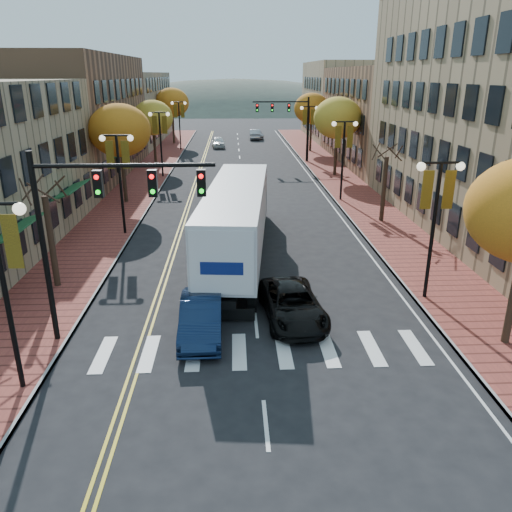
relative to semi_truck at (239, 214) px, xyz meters
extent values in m
plane|color=black|center=(0.56, -11.88, -2.39)|extent=(200.00, 200.00, 0.00)
cube|color=brown|center=(-8.44, 20.62, -2.31)|extent=(4.00, 85.00, 0.15)
cube|color=brown|center=(9.56, 20.62, -2.31)|extent=(4.00, 85.00, 0.15)
cube|color=brown|center=(-16.44, 24.12, 3.11)|extent=(12.00, 24.00, 11.00)
cube|color=#9E8966|center=(-16.44, 49.12, 2.36)|extent=(12.00, 26.00, 9.50)
cube|color=brown|center=(19.06, 30.12, 2.61)|extent=(15.00, 24.00, 10.00)
cube|color=#9E8966|center=(19.06, 52.12, 3.11)|extent=(15.00, 20.00, 11.00)
cylinder|color=#382619|center=(-8.44, -3.88, -0.14)|extent=(0.28, 0.28, 4.20)
cylinder|color=#382619|center=(-8.44, 12.12, 0.21)|extent=(0.28, 0.28, 4.90)
ellipsoid|color=orange|center=(-8.44, 12.12, 3.07)|extent=(4.48, 4.48, 3.81)
cylinder|color=#382619|center=(-8.44, 28.12, 0.04)|extent=(0.28, 0.28, 4.55)
ellipsoid|color=gold|center=(-8.44, 28.12, 2.68)|extent=(4.16, 4.16, 3.54)
cylinder|color=#382619|center=(-8.44, 46.12, 0.28)|extent=(0.28, 0.28, 5.04)
ellipsoid|color=orange|center=(-8.44, 46.12, 3.23)|extent=(4.61, 4.61, 3.92)
cylinder|color=#382619|center=(9.56, 6.12, -0.14)|extent=(0.28, 0.28, 4.20)
cylinder|color=#382619|center=(9.56, 22.12, 0.21)|extent=(0.28, 0.28, 4.90)
ellipsoid|color=gold|center=(9.56, 22.12, 3.07)|extent=(4.48, 4.48, 3.81)
cylinder|color=#382619|center=(9.56, 38.12, 0.14)|extent=(0.28, 0.28, 4.76)
ellipsoid|color=orange|center=(9.56, 38.12, 2.91)|extent=(4.35, 4.35, 3.70)
cylinder|color=black|center=(-6.94, -11.88, 0.61)|extent=(0.16, 0.16, 6.00)
sphere|color=#FFF2CC|center=(-6.14, -11.88, 3.46)|extent=(0.36, 0.36, 0.36)
cube|color=#AC8516|center=(-6.49, -11.88, 2.51)|extent=(0.45, 0.03, 1.60)
cylinder|color=black|center=(-6.94, 4.12, 0.61)|extent=(0.16, 0.16, 6.00)
cylinder|color=black|center=(-6.94, 4.12, 3.61)|extent=(1.60, 0.10, 0.10)
sphere|color=#FFF2CC|center=(-7.74, 4.12, 3.46)|extent=(0.36, 0.36, 0.36)
sphere|color=#FFF2CC|center=(-6.14, 4.12, 3.46)|extent=(0.36, 0.36, 0.36)
cube|color=#AC8516|center=(-7.39, 4.12, 2.51)|extent=(0.45, 0.03, 1.60)
cube|color=#AC8516|center=(-6.49, 4.12, 2.51)|extent=(0.45, 0.03, 1.60)
cylinder|color=black|center=(-6.94, 22.12, 0.61)|extent=(0.16, 0.16, 6.00)
cylinder|color=black|center=(-6.94, 22.12, 3.61)|extent=(1.60, 0.10, 0.10)
sphere|color=#FFF2CC|center=(-7.74, 22.12, 3.46)|extent=(0.36, 0.36, 0.36)
sphere|color=#FFF2CC|center=(-6.14, 22.12, 3.46)|extent=(0.36, 0.36, 0.36)
cube|color=#AC8516|center=(-7.39, 22.12, 2.51)|extent=(0.45, 0.03, 1.60)
cube|color=#AC8516|center=(-6.49, 22.12, 2.51)|extent=(0.45, 0.03, 1.60)
cylinder|color=black|center=(-6.94, 40.12, 0.61)|extent=(0.16, 0.16, 6.00)
cylinder|color=black|center=(-6.94, 40.12, 3.61)|extent=(1.60, 0.10, 0.10)
sphere|color=#FFF2CC|center=(-7.74, 40.12, 3.46)|extent=(0.36, 0.36, 0.36)
sphere|color=#FFF2CC|center=(-6.14, 40.12, 3.46)|extent=(0.36, 0.36, 0.36)
cube|color=#AC8516|center=(-7.39, 40.12, 2.51)|extent=(0.45, 0.03, 1.60)
cube|color=#AC8516|center=(-6.49, 40.12, 2.51)|extent=(0.45, 0.03, 1.60)
cylinder|color=black|center=(8.06, -5.88, 0.61)|extent=(0.16, 0.16, 6.00)
cylinder|color=black|center=(8.06, -5.88, 3.61)|extent=(1.60, 0.10, 0.10)
sphere|color=#FFF2CC|center=(7.26, -5.88, 3.46)|extent=(0.36, 0.36, 0.36)
sphere|color=#FFF2CC|center=(8.86, -5.88, 3.46)|extent=(0.36, 0.36, 0.36)
cube|color=#AC8516|center=(7.61, -5.88, 2.51)|extent=(0.45, 0.03, 1.60)
cube|color=#AC8516|center=(8.51, -5.88, 2.51)|extent=(0.45, 0.03, 1.60)
cylinder|color=black|center=(8.06, 12.12, 0.61)|extent=(0.16, 0.16, 6.00)
cylinder|color=black|center=(8.06, 12.12, 3.61)|extent=(1.60, 0.10, 0.10)
sphere|color=#FFF2CC|center=(7.26, 12.12, 3.46)|extent=(0.36, 0.36, 0.36)
sphere|color=#FFF2CC|center=(8.86, 12.12, 3.46)|extent=(0.36, 0.36, 0.36)
cube|color=#AC8516|center=(7.61, 12.12, 2.51)|extent=(0.45, 0.03, 1.60)
cube|color=#AC8516|center=(8.51, 12.12, 2.51)|extent=(0.45, 0.03, 1.60)
cylinder|color=black|center=(8.06, 30.12, 0.61)|extent=(0.16, 0.16, 6.00)
cylinder|color=black|center=(8.06, 30.12, 3.61)|extent=(1.60, 0.10, 0.10)
sphere|color=#FFF2CC|center=(7.26, 30.12, 3.46)|extent=(0.36, 0.36, 0.36)
sphere|color=#FFF2CC|center=(8.86, 30.12, 3.46)|extent=(0.36, 0.36, 0.36)
cube|color=#AC8516|center=(7.61, 30.12, 2.51)|extent=(0.45, 0.03, 1.60)
cube|color=#AC8516|center=(8.51, 30.12, 2.51)|extent=(0.45, 0.03, 1.60)
cylinder|color=black|center=(-6.84, -8.88, 1.11)|extent=(0.20, 0.20, 7.00)
cylinder|color=black|center=(-3.84, -8.88, 4.11)|extent=(6.00, 0.14, 0.14)
cube|color=black|center=(-4.74, -8.88, 3.51)|extent=(0.30, 0.25, 0.90)
sphere|color=#FF0C0C|center=(-4.74, -9.02, 3.76)|extent=(0.16, 0.16, 0.16)
cube|color=black|center=(-2.94, -8.88, 3.51)|extent=(0.30, 0.25, 0.90)
sphere|color=#FF0C0C|center=(-2.94, -9.02, 3.76)|extent=(0.16, 0.16, 0.16)
cube|color=black|center=(-1.32, -8.88, 3.51)|extent=(0.30, 0.25, 0.90)
sphere|color=#FF0C0C|center=(-1.32, -9.02, 3.76)|extent=(0.16, 0.16, 0.16)
cylinder|color=black|center=(7.96, 30.12, 1.11)|extent=(0.20, 0.20, 7.00)
cylinder|color=black|center=(4.96, 30.12, 4.11)|extent=(6.00, 0.14, 0.14)
cube|color=black|center=(5.86, 30.12, 3.51)|extent=(0.30, 0.25, 0.90)
sphere|color=#FF0C0C|center=(5.86, 29.98, 3.76)|extent=(0.16, 0.16, 0.16)
cube|color=black|center=(4.06, 30.12, 3.51)|extent=(0.30, 0.25, 0.90)
sphere|color=#FF0C0C|center=(4.06, 29.98, 3.76)|extent=(0.16, 0.16, 0.16)
cube|color=black|center=(2.44, 30.12, 3.51)|extent=(0.30, 0.25, 0.90)
sphere|color=#FF0C0C|center=(2.44, 29.98, 3.76)|extent=(0.16, 0.16, 0.16)
cube|color=black|center=(-0.12, -1.30, -1.52)|extent=(2.25, 13.32, 0.36)
cube|color=silver|center=(-0.12, -1.30, 0.27)|extent=(3.88, 13.47, 2.86)
cube|color=black|center=(0.64, 6.84, -0.70)|extent=(2.83, 3.29, 2.55)
cylinder|color=black|center=(-1.68, -6.50, -1.88)|extent=(0.45, 1.05, 1.02)
cylinder|color=black|center=(0.46, -6.69, -1.88)|extent=(0.45, 1.05, 1.02)
cylinder|color=black|center=(-1.57, -5.27, -1.88)|extent=(0.45, 1.05, 1.02)
cylinder|color=black|center=(0.57, -5.47, -1.88)|extent=(0.45, 1.05, 1.02)
cylinder|color=black|center=(-0.55, 5.72, -1.88)|extent=(0.45, 1.05, 1.02)
cylinder|color=black|center=(1.59, 5.52, -1.88)|extent=(0.45, 1.05, 1.02)
cylinder|color=black|center=(-0.34, 7.95, -1.88)|extent=(0.45, 1.05, 1.02)
cylinder|color=black|center=(1.80, 7.76, -1.88)|extent=(0.45, 1.05, 1.02)
imported|color=#0C1A33|center=(-1.54, -8.57, -1.67)|extent=(1.60, 4.41, 1.45)
imported|color=black|center=(2.03, -7.49, -1.72)|extent=(2.65, 5.00, 1.34)
imported|color=white|center=(-2.18, 42.58, -1.69)|extent=(2.00, 4.25, 1.41)
imported|color=#B2B1B9|center=(3.45, 52.55, -1.77)|extent=(2.09, 4.39, 1.23)
imported|color=#ACACB4|center=(3.20, 51.32, -1.66)|extent=(1.83, 4.49, 1.45)
camera|label=1|loc=(-0.26, -25.46, 6.95)|focal=35.00mm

